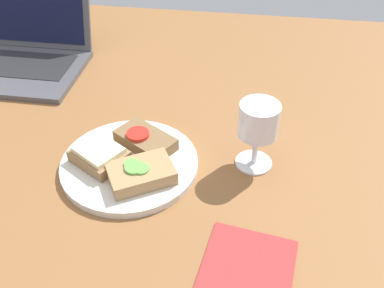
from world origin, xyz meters
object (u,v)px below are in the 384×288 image
Objects in this scene: sandwich_with_cucumber at (141,173)px; laptop at (21,48)px; sandwich_with_tomato at (145,140)px; napkin at (247,268)px; sandwich_with_cheese at (99,155)px; plate at (130,164)px; wine_glass at (258,123)px.

laptop is (-39.13, 37.43, 1.50)cm from sandwich_with_cucumber.
napkin is at bearing -48.87° from sandwich_with_tomato.
sandwich_with_cucumber is 1.03× the size of sandwich_with_tomato.
sandwich_with_cucumber is (8.38, -3.32, -0.13)cm from sandwich_with_cheese.
laptop is (-37.73, 28.50, 1.57)cm from sandwich_with_tomato.
plate is 5.65cm from sandwich_with_cheese.
sandwich_with_cucumber reaches higher than napkin.
wine_glass is at bearing -1.60° from sandwich_with_tomato.
sandwich_with_tomato is 21.48cm from wine_glass.
plate is 1.92× the size of wine_glass.
sandwich_with_cucumber is 0.97× the size of napkin.
sandwich_with_cucumber is 9.04cm from sandwich_with_tomato.
wine_glass is at bearing 10.86° from plate.
laptop reaches higher than sandwich_with_cheese.
plate is 1.83× the size of napkin.
sandwich_with_cheese is 0.90× the size of sandwich_with_tomato.
sandwich_with_cucumber is 24.04cm from napkin.
sandwich_with_cheese is at bearing -141.20° from sandwich_with_tomato.
sandwich_with_cucumber reaches higher than plate.
sandwich_with_cucumber is at bearing -51.87° from plate.
plate is 1.94× the size of sandwich_with_tomato.
wine_glass reaches higher than plate.
sandwich_with_tomato is 0.99× the size of wine_glass.
sandwich_with_tomato is (1.81, 4.84, 1.96)cm from plate.
sandwich_with_cucumber is (3.21, -4.09, 2.02)cm from plate.
napkin is at bearing -39.85° from plate.
plate is at bearing 128.13° from sandwich_with_cucumber.
laptop reaches higher than sandwich_with_cucumber.
laptop reaches higher than plate.
napkin is at bearing -37.25° from sandwich_with_cucumber.
sandwich_with_tomato is (-1.40, 8.93, -0.07)cm from sandwich_with_cucumber.
sandwich_with_cheese reaches higher than napkin.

